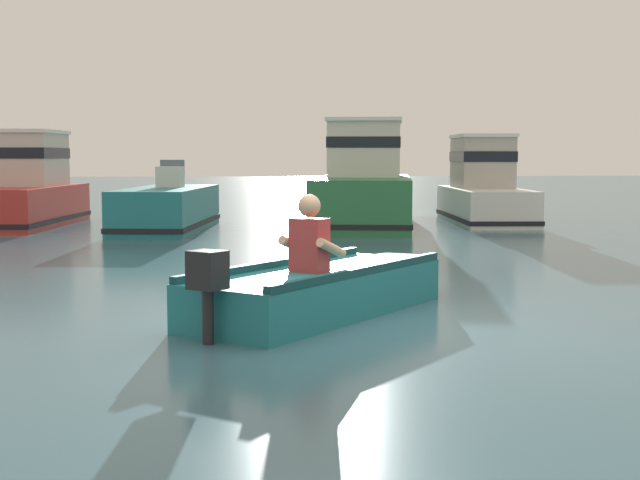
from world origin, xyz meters
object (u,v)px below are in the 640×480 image
(moored_boat_red, at_px, (21,190))
(rowboat_with_person, at_px, (322,289))
(moored_boat_teal, at_px, (167,210))
(moored_boat_green, at_px, (364,185))
(moored_boat_white, at_px, (484,190))

(moored_boat_red, bearing_deg, rowboat_with_person, -64.60)
(rowboat_with_person, bearing_deg, moored_boat_teal, 102.57)
(moored_boat_teal, bearing_deg, moored_boat_red, 154.20)
(moored_boat_red, xyz_separation_m, moored_boat_green, (7.71, -0.49, 0.10))
(moored_boat_green, bearing_deg, moored_boat_white, 9.04)
(moored_boat_white, bearing_deg, moored_boat_green, -170.96)
(rowboat_with_person, xyz_separation_m, moored_boat_red, (-5.68, 11.96, 0.54))
(rowboat_with_person, distance_m, moored_boat_teal, 10.58)
(rowboat_with_person, xyz_separation_m, moored_boat_white, (4.93, 11.93, 0.50))
(moored_boat_green, bearing_deg, moored_boat_red, 176.36)
(moored_boat_teal, relative_size, moored_boat_white, 1.00)
(moored_boat_green, bearing_deg, rowboat_with_person, -100.05)
(moored_boat_red, distance_m, moored_boat_green, 7.73)
(moored_boat_teal, height_order, moored_boat_green, moored_boat_green)
(rowboat_with_person, xyz_separation_m, moored_boat_green, (2.03, 11.47, 0.64))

